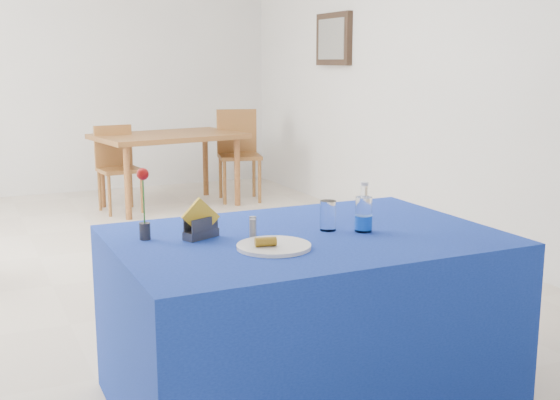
{
  "coord_description": "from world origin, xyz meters",
  "views": [
    {
      "loc": [
        -1.06,
        -4.73,
        1.48
      ],
      "look_at": [
        0.12,
        -2.17,
        0.92
      ],
      "focal_mm": 45.0,
      "sensor_mm": 36.0,
      "label": 1
    }
  ],
  "objects_px": {
    "blue_table": "(305,319)",
    "oak_table": "(169,141)",
    "plate": "(274,246)",
    "water_bottle": "(364,215)",
    "chair_bg_right": "(238,148)",
    "chair_bg_left": "(117,162)"
  },
  "relations": [
    {
      "from": "plate",
      "to": "chair_bg_right",
      "type": "height_order",
      "value": "chair_bg_right"
    },
    {
      "from": "blue_table",
      "to": "chair_bg_left",
      "type": "relative_size",
      "value": 1.87
    },
    {
      "from": "oak_table",
      "to": "blue_table",
      "type": "bearing_deg",
      "value": -98.59
    },
    {
      "from": "plate",
      "to": "oak_table",
      "type": "height_order",
      "value": "plate"
    },
    {
      "from": "plate",
      "to": "chair_bg_left",
      "type": "relative_size",
      "value": 0.34
    },
    {
      "from": "water_bottle",
      "to": "blue_table",
      "type": "bearing_deg",
      "value": 166.17
    },
    {
      "from": "oak_table",
      "to": "chair_bg_left",
      "type": "relative_size",
      "value": 1.83
    },
    {
      "from": "blue_table",
      "to": "water_bottle",
      "type": "height_order",
      "value": "water_bottle"
    },
    {
      "from": "chair_bg_left",
      "to": "oak_table",
      "type": "bearing_deg",
      "value": -7.81
    },
    {
      "from": "water_bottle",
      "to": "oak_table",
      "type": "relative_size",
      "value": 0.14
    },
    {
      "from": "chair_bg_left",
      "to": "blue_table",
      "type": "bearing_deg",
      "value": -97.45
    },
    {
      "from": "plate",
      "to": "oak_table",
      "type": "distance_m",
      "value": 4.62
    },
    {
      "from": "oak_table",
      "to": "chair_bg_right",
      "type": "xyz_separation_m",
      "value": [
        0.79,
        0.07,
        -0.12
      ]
    },
    {
      "from": "oak_table",
      "to": "chair_bg_right",
      "type": "distance_m",
      "value": 0.8
    },
    {
      "from": "blue_table",
      "to": "chair_bg_right",
      "type": "xyz_separation_m",
      "value": [
        1.45,
        4.46,
        0.18
      ]
    },
    {
      "from": "blue_table",
      "to": "oak_table",
      "type": "relative_size",
      "value": 1.02
    },
    {
      "from": "plate",
      "to": "water_bottle",
      "type": "height_order",
      "value": "water_bottle"
    },
    {
      "from": "blue_table",
      "to": "oak_table",
      "type": "distance_m",
      "value": 4.45
    },
    {
      "from": "water_bottle",
      "to": "oak_table",
      "type": "xyz_separation_m",
      "value": [
        0.42,
        4.45,
        -0.15
      ]
    },
    {
      "from": "plate",
      "to": "water_bottle",
      "type": "relative_size",
      "value": 1.37
    },
    {
      "from": "plate",
      "to": "chair_bg_right",
      "type": "xyz_separation_m",
      "value": [
        1.67,
        4.61,
        -0.21
      ]
    },
    {
      "from": "plate",
      "to": "oak_table",
      "type": "relative_size",
      "value": 0.19
    }
  ]
}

